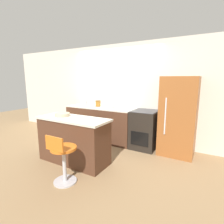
# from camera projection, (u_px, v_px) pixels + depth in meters

# --- Properties ---
(ground_plane) EXTENTS (14.00, 14.00, 0.00)m
(ground_plane) POSITION_uv_depth(u_px,v_px,m) (103.00, 144.00, 4.54)
(ground_plane) COLOR #8E704C
(wall_back) EXTENTS (8.00, 0.06, 2.60)m
(wall_back) POSITION_uv_depth(u_px,v_px,m) (116.00, 93.00, 4.91)
(wall_back) COLOR beige
(wall_back) RESTS_ON ground_plane
(back_counter) EXTENTS (1.95, 0.66, 0.93)m
(back_counter) POSITION_uv_depth(u_px,v_px,m) (101.00, 123.00, 4.90)
(back_counter) COLOR #4C2D1E
(back_counter) RESTS_ON ground_plane
(kitchen_island) EXTENTS (1.50, 0.61, 0.92)m
(kitchen_island) POSITION_uv_depth(u_px,v_px,m) (74.00, 140.00, 3.53)
(kitchen_island) COLOR #4C2D1E
(kitchen_island) RESTS_ON ground_plane
(oven_range) EXTENTS (0.60, 0.67, 0.93)m
(oven_range) POSITION_uv_depth(u_px,v_px,m) (144.00, 129.00, 4.27)
(oven_range) COLOR black
(oven_range) RESTS_ON ground_plane
(refrigerator) EXTENTS (0.74, 0.66, 1.73)m
(refrigerator) POSITION_uv_depth(u_px,v_px,m) (178.00, 116.00, 3.84)
(refrigerator) COLOR #995628
(refrigerator) RESTS_ON ground_plane
(stool_chair) EXTENTS (0.42, 0.42, 0.83)m
(stool_chair) POSITION_uv_depth(u_px,v_px,m) (63.00, 158.00, 2.79)
(stool_chair) COLOR #B7B7BC
(stool_chair) RESTS_ON ground_plane
(kettle) EXTENTS (0.15, 0.15, 0.20)m
(kettle) POSITION_uv_depth(u_px,v_px,m) (85.00, 102.00, 5.09)
(kettle) COLOR silver
(kettle) RESTS_ON back_counter
(mixing_bowl) EXTENTS (0.22, 0.22, 0.07)m
(mixing_bowl) POSITION_uv_depth(u_px,v_px,m) (110.00, 106.00, 4.67)
(mixing_bowl) COLOR white
(mixing_bowl) RESTS_ON back_counter
(canister_jar) EXTENTS (0.15, 0.15, 0.16)m
(canister_jar) POSITION_uv_depth(u_px,v_px,m) (98.00, 103.00, 4.86)
(canister_jar) COLOR #9E6623
(canister_jar) RESTS_ON back_counter
(fruit_bowl) EXTENTS (0.30, 0.30, 0.07)m
(fruit_bowl) POSITION_uv_depth(u_px,v_px,m) (62.00, 115.00, 3.60)
(fruit_bowl) COLOR #C1B28E
(fruit_bowl) RESTS_ON kitchen_island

